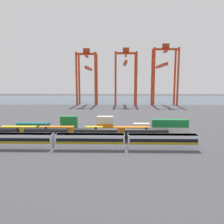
{
  "coord_description": "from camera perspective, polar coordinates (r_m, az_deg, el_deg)",
  "views": [
    {
      "loc": [
        1.92,
        -79.18,
        17.81
      ],
      "look_at": [
        -0.31,
        20.1,
        4.02
      ],
      "focal_mm": 34.69,
      "sensor_mm": 36.0,
      "label": 1
    }
  ],
  "objects": [
    {
      "name": "shipping_container_5",
      "position": [
        76.32,
        15.05,
        -2.87
      ],
      "size": [
        12.1,
        2.44,
        2.6
      ],
      "primitive_type": "cube",
      "color": "#197538",
      "rests_on": "shipping_container_4"
    },
    {
      "name": "shipping_container_9",
      "position": [
        80.93,
        -1.83,
        -3.87
      ],
      "size": [
        6.04,
        2.44,
        2.6
      ],
      "primitive_type": "cube",
      "color": "orange",
      "rests_on": "ground_plane"
    },
    {
      "name": "passenger_train",
      "position": [
        59.29,
        -5.75,
        -7.46
      ],
      "size": [
        57.5,
        3.14,
        3.9
      ],
      "color": "silver",
      "rests_on": "ground_plane"
    },
    {
      "name": "gantry_crane_west",
      "position": [
        174.36,
        -6.52,
        10.48
      ],
      "size": [
        15.84,
        35.75,
        43.19
      ],
      "color": "red",
      "rests_on": "ground_plane"
    },
    {
      "name": "harbour_water",
      "position": [
        224.58,
        0.79,
        3.36
      ],
      "size": [
        400.0,
        110.0,
        0.01
      ],
      "primitive_type": "cube",
      "color": "#384C60",
      "rests_on": "ground_plane"
    },
    {
      "name": "shipping_container_2",
      "position": [
        75.07,
        -4.8,
        -4.83
      ],
      "size": [
        6.04,
        2.44,
        2.6
      ],
      "primitive_type": "cube",
      "color": "gold",
      "rests_on": "ground_plane"
    },
    {
      "name": "shipping_container_6",
      "position": [
        86.71,
        -20.02,
        -3.56
      ],
      "size": [
        12.1,
        2.44,
        2.6
      ],
      "primitive_type": "cube",
      "color": "#146066",
      "rests_on": "ground_plane"
    },
    {
      "name": "ground_plane",
      "position": [
        120.51,
        0.36,
        -0.59
      ],
      "size": [
        420.0,
        420.0,
        0.0
      ],
      "primitive_type": "plane",
      "color": "#424247"
    },
    {
      "name": "shipping_container_1",
      "position": [
        77.53,
        -14.45,
        -4.64
      ],
      "size": [
        12.1,
        2.44,
        2.6
      ],
      "primitive_type": "cube",
      "color": "orange",
      "rests_on": "ground_plane"
    },
    {
      "name": "shipping_container_8",
      "position": [
        82.29,
        -11.29,
        -1.98
      ],
      "size": [
        6.04,
        2.44,
        2.6
      ],
      "primitive_type": "cube",
      "color": "#197538",
      "rests_on": "shipping_container_7"
    },
    {
      "name": "shipping_container_3",
      "position": [
        74.83,
        5.21,
        -4.87
      ],
      "size": [
        12.1,
        2.44,
        2.6
      ],
      "primitive_type": "cube",
      "color": "orange",
      "rests_on": "ground_plane"
    },
    {
      "name": "shipping_container_11",
      "position": [
        81.34,
        7.76,
        -3.88
      ],
      "size": [
        6.04,
        2.44,
        2.6
      ],
      "primitive_type": "cube",
      "color": "silver",
      "rests_on": "ground_plane"
    },
    {
      "name": "gantry_crane_east",
      "position": [
        177.66,
        13.53,
        10.94
      ],
      "size": [
        19.59,
        41.67,
        46.5
      ],
      "color": "red",
      "rests_on": "ground_plane"
    },
    {
      "name": "shipping_container_4",
      "position": [
        76.83,
        14.98,
        -4.78
      ],
      "size": [
        12.1,
        2.44,
        2.6
      ],
      "primitive_type": "cube",
      "color": "silver",
      "rests_on": "ground_plane"
    },
    {
      "name": "shipping_container_7",
      "position": [
        82.77,
        -11.24,
        -3.75
      ],
      "size": [
        6.04,
        2.44,
        2.6
      ],
      "primitive_type": "cube",
      "color": "#197538",
      "rests_on": "ground_plane"
    },
    {
      "name": "shipping_container_10",
      "position": [
        80.44,
        -1.83,
        -2.06
      ],
      "size": [
        6.04,
        2.44,
        2.6
      ],
      "primitive_type": "cube",
      "color": "silver",
      "rests_on": "shipping_container_9"
    },
    {
      "name": "shipping_container_0",
      "position": [
        82.01,
        -23.27,
        -4.36
      ],
      "size": [
        12.1,
        2.44,
        2.6
      ],
      "primitive_type": "cube",
      "color": "gold",
      "rests_on": "ground_plane"
    },
    {
      "name": "freight_tank_row",
      "position": [
        67.45,
        -10.75,
        -5.81
      ],
      "size": [
        58.66,
        2.78,
        4.24
      ],
      "color": "#232326",
      "rests_on": "ground_plane"
    },
    {
      "name": "gantry_crane_central",
      "position": [
        173.07,
        3.6,
        10.92
      ],
      "size": [
        17.25,
        36.09,
        43.6
      ],
      "color": "red",
      "rests_on": "ground_plane"
    }
  ]
}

